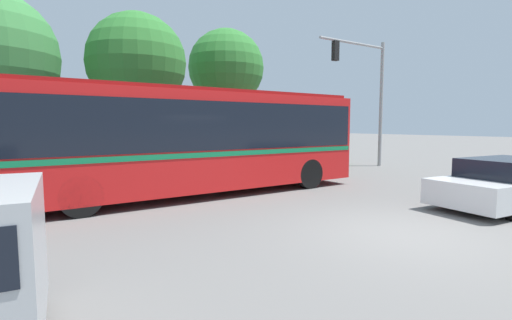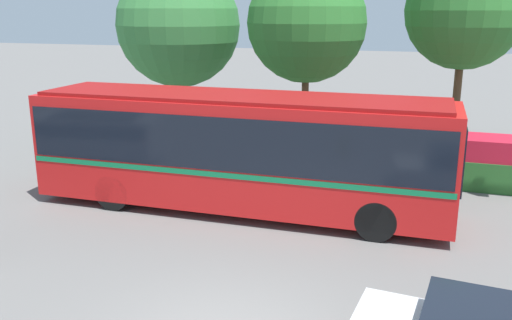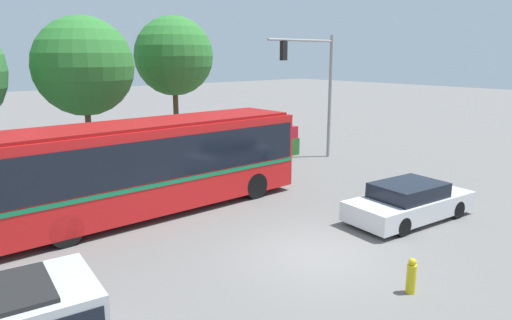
{
  "view_description": "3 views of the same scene",
  "coord_description": "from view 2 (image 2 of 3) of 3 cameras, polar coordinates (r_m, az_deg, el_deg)",
  "views": [
    {
      "loc": [
        -6.45,
        -4.31,
        2.14
      ],
      "look_at": [
        0.16,
        5.63,
        1.03
      ],
      "focal_mm": 26.11,
      "sensor_mm": 36.0,
      "label": 1
    },
    {
      "loc": [
        3.13,
        -7.52,
        5.37
      ],
      "look_at": [
        -0.67,
        4.12,
        2.05
      ],
      "focal_mm": 38.89,
      "sensor_mm": 36.0,
      "label": 2
    },
    {
      "loc": [
        -8.83,
        -7.96,
        5.39
      ],
      "look_at": [
        0.33,
        3.07,
        2.12
      ],
      "focal_mm": 32.26,
      "sensor_mm": 36.0,
      "label": 3
    }
  ],
  "objects": [
    {
      "name": "street_tree_centre",
      "position": [
        20.71,
        5.24,
        13.86
      ],
      "size": [
        4.34,
        4.34,
        7.09
      ],
      "color": "brown",
      "rests_on": "ground"
    },
    {
      "name": "flowering_hedge",
      "position": [
        18.61,
        21.27,
        -0.14
      ],
      "size": [
        9.31,
        1.47,
        1.59
      ],
      "color": "#286028",
      "rests_on": "ground"
    },
    {
      "name": "street_tree_left",
      "position": [
        23.06,
        -7.98,
        13.57
      ],
      "size": [
        4.94,
        4.94,
        7.25
      ],
      "color": "brown",
      "rests_on": "ground"
    },
    {
      "name": "street_tree_right",
      "position": [
        21.74,
        20.68,
        14.16
      ],
      "size": [
        4.2,
        4.2,
        7.45
      ],
      "color": "brown",
      "rests_on": "ground"
    },
    {
      "name": "city_bus",
      "position": [
        15.04,
        -1.74,
        1.54
      ],
      "size": [
        11.4,
        2.7,
        3.2
      ],
      "rotation": [
        0.0,
        0.0,
        0.01
      ],
      "color": "red",
      "rests_on": "ground"
    }
  ]
}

